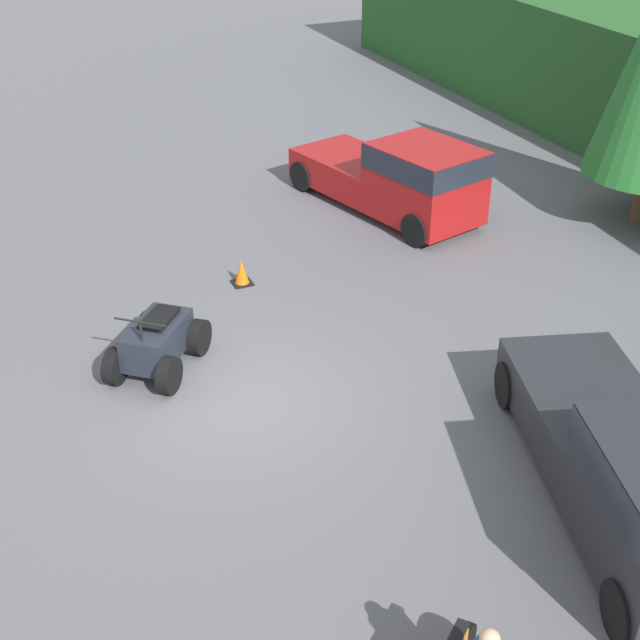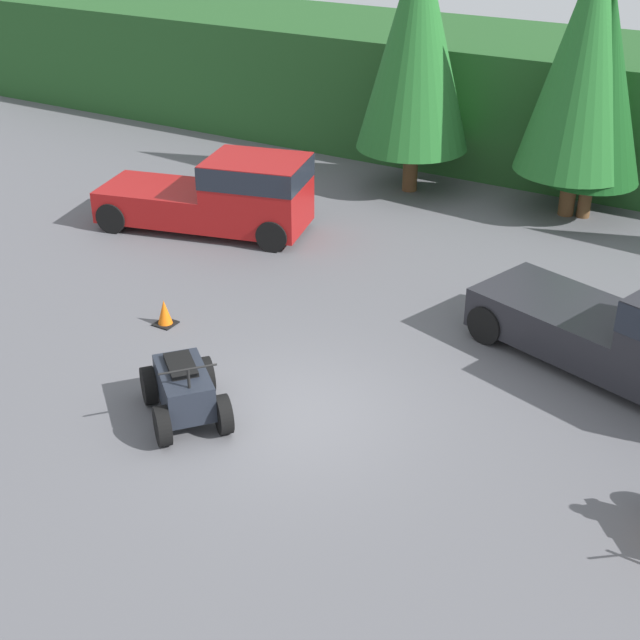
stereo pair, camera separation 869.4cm
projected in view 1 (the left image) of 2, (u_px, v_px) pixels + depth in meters
The scene contains 4 objects.
ground_plane at pixel (239, 401), 15.25m from camera, with size 80.00×80.00×0.00m, color #5B5B60.
pickup_truck_red at pixel (401, 176), 21.53m from camera, with size 5.65×3.24×1.97m.
quad_atv at pixel (158, 343), 15.90m from camera, with size 2.32×2.23×1.27m.
traffic_cone at pixel (242, 273), 18.81m from camera, with size 0.42×0.42×0.55m.
Camera 1 is at (11.97, -3.72, 8.90)m, focal length 50.00 mm.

